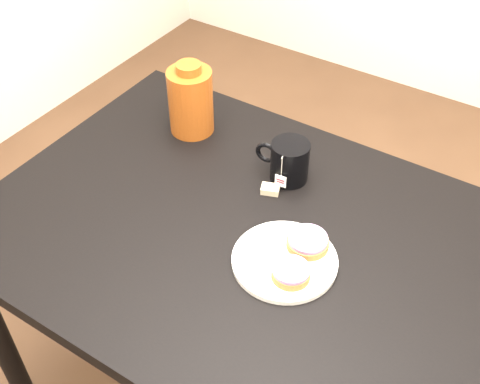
{
  "coord_description": "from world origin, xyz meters",
  "views": [
    {
      "loc": [
        0.45,
        -0.84,
        1.78
      ],
      "look_at": [
        -0.12,
        0.05,
        0.81
      ],
      "focal_mm": 45.0,
      "sensor_mm": 36.0,
      "label": 1
    }
  ],
  "objects_px": {
    "bagel_back": "(308,242)",
    "bagel_front": "(291,272)",
    "teabag_pouch": "(270,189)",
    "bagel_package": "(191,100)",
    "table": "(271,265)",
    "plate": "(285,260)",
    "mug": "(289,161)"
  },
  "relations": [
    {
      "from": "bagel_back",
      "to": "bagel_front",
      "type": "relative_size",
      "value": 1.0
    },
    {
      "from": "bagel_back",
      "to": "bagel_package",
      "type": "bearing_deg",
      "value": 154.67
    },
    {
      "from": "mug",
      "to": "table",
      "type": "bearing_deg",
      "value": -75.84
    },
    {
      "from": "mug",
      "to": "teabag_pouch",
      "type": "relative_size",
      "value": 3.32
    },
    {
      "from": "plate",
      "to": "bagel_package",
      "type": "height_order",
      "value": "bagel_package"
    },
    {
      "from": "bagel_back",
      "to": "teabag_pouch",
      "type": "xyz_separation_m",
      "value": [
        -0.17,
        0.12,
        -0.02
      ]
    },
    {
      "from": "table",
      "to": "teabag_pouch",
      "type": "height_order",
      "value": "teabag_pouch"
    },
    {
      "from": "bagel_back",
      "to": "mug",
      "type": "xyz_separation_m",
      "value": [
        -0.16,
        0.19,
        0.03
      ]
    },
    {
      "from": "bagel_back",
      "to": "bagel_front",
      "type": "xyz_separation_m",
      "value": [
        0.01,
        -0.1,
        0.0
      ]
    },
    {
      "from": "table",
      "to": "bagel_front",
      "type": "xyz_separation_m",
      "value": [
        0.09,
        -0.08,
        0.11
      ]
    },
    {
      "from": "teabag_pouch",
      "to": "table",
      "type": "bearing_deg",
      "value": -58.1
    },
    {
      "from": "plate",
      "to": "teabag_pouch",
      "type": "bearing_deg",
      "value": 128.42
    },
    {
      "from": "mug",
      "to": "teabag_pouch",
      "type": "xyz_separation_m",
      "value": [
        -0.01,
        -0.07,
        -0.05
      ]
    },
    {
      "from": "bagel_back",
      "to": "table",
      "type": "bearing_deg",
      "value": -163.98
    },
    {
      "from": "bagel_package",
      "to": "bagel_back",
      "type": "bearing_deg",
      "value": -25.33
    },
    {
      "from": "bagel_back",
      "to": "bagel_package",
      "type": "distance_m",
      "value": 0.55
    },
    {
      "from": "plate",
      "to": "mug",
      "type": "height_order",
      "value": "mug"
    },
    {
      "from": "bagel_back",
      "to": "teabag_pouch",
      "type": "bearing_deg",
      "value": 144.25
    },
    {
      "from": "table",
      "to": "bagel_package",
      "type": "bearing_deg",
      "value": 148.2
    },
    {
      "from": "bagel_front",
      "to": "mug",
      "type": "height_order",
      "value": "mug"
    },
    {
      "from": "bagel_front",
      "to": "teabag_pouch",
      "type": "height_order",
      "value": "bagel_front"
    },
    {
      "from": "bagel_back",
      "to": "bagel_front",
      "type": "bearing_deg",
      "value": -83.27
    },
    {
      "from": "bagel_package",
      "to": "mug",
      "type": "bearing_deg",
      "value": -6.55
    },
    {
      "from": "bagel_front",
      "to": "bagel_package",
      "type": "xyz_separation_m",
      "value": [
        -0.5,
        0.33,
        0.07
      ]
    },
    {
      "from": "plate",
      "to": "bagel_package",
      "type": "relative_size",
      "value": 1.13
    },
    {
      "from": "plate",
      "to": "bagel_front",
      "type": "relative_size",
      "value": 1.98
    },
    {
      "from": "bagel_front",
      "to": "mug",
      "type": "relative_size",
      "value": 0.8
    },
    {
      "from": "plate",
      "to": "bagel_back",
      "type": "bearing_deg",
      "value": 69.0
    },
    {
      "from": "bagel_package",
      "to": "table",
      "type": "bearing_deg",
      "value": -31.8
    },
    {
      "from": "teabag_pouch",
      "to": "bagel_front",
      "type": "bearing_deg",
      "value": -50.61
    },
    {
      "from": "teabag_pouch",
      "to": "bagel_package",
      "type": "distance_m",
      "value": 0.35
    },
    {
      "from": "table",
      "to": "bagel_front",
      "type": "height_order",
      "value": "bagel_front"
    }
  ]
}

